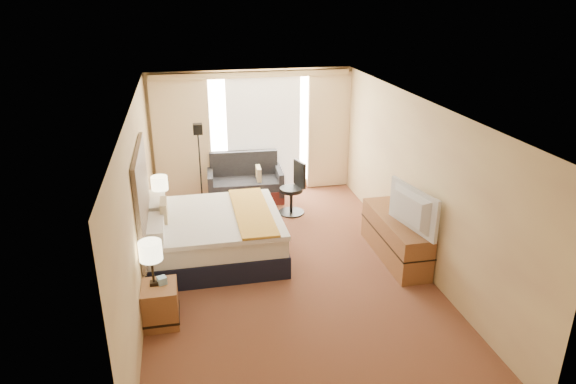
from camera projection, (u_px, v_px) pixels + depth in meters
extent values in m
cube|color=#551A18|center=(285.00, 268.00, 8.10)|extent=(4.20, 7.00, 0.02)
cube|color=silver|center=(284.00, 105.00, 7.14)|extent=(4.20, 7.00, 0.02)
cube|color=beige|center=(252.00, 132.00, 10.81)|extent=(4.20, 0.02, 2.60)
cube|color=beige|center=(365.00, 337.00, 4.44)|extent=(4.20, 0.02, 2.60)
cube|color=beige|center=(139.00, 203.00, 7.22)|extent=(0.02, 7.00, 2.60)
cube|color=beige|center=(416.00, 182.00, 8.02)|extent=(0.02, 7.00, 2.60)
cube|color=black|center=(143.00, 199.00, 7.42)|extent=(0.06, 1.85, 1.50)
cube|color=#925835|center=(161.00, 304.00, 6.69)|extent=(0.45, 0.52, 0.55)
cube|color=#925835|center=(164.00, 224.00, 8.96)|extent=(0.45, 0.52, 0.55)
cube|color=#925835|center=(395.00, 238.00, 8.32)|extent=(0.50, 1.80, 0.70)
cube|color=white|center=(264.00, 131.00, 10.82)|extent=(2.30, 0.02, 2.30)
cube|color=beige|center=(182.00, 139.00, 10.43)|extent=(1.15, 0.09, 2.50)
cube|color=beige|center=(328.00, 131.00, 11.02)|extent=(0.90, 0.09, 2.50)
cube|color=white|center=(264.00, 134.00, 10.80)|extent=(1.55, 0.04, 2.50)
cube|color=beige|center=(251.00, 75.00, 10.21)|extent=(4.00, 0.16, 0.12)
cube|color=black|center=(215.00, 246.00, 8.41)|extent=(2.16, 1.95, 0.36)
cube|color=white|center=(213.00, 228.00, 8.29)|extent=(2.10, 1.90, 0.31)
cube|color=white|center=(218.00, 217.00, 8.23)|extent=(1.97, 1.97, 0.07)
cube|color=gold|center=(252.00, 211.00, 8.32)|extent=(0.56, 1.97, 0.04)
cube|color=white|center=(154.00, 228.00, 7.57)|extent=(0.29, 0.80, 0.18)
cube|color=white|center=(156.00, 204.00, 8.43)|extent=(0.29, 0.80, 0.18)
cube|color=beige|center=(164.00, 212.00, 8.01)|extent=(0.10, 0.43, 0.37)
cube|color=#531A17|center=(246.00, 193.00, 10.70)|extent=(1.57, 0.90, 0.27)
cube|color=#2B2B30|center=(246.00, 184.00, 10.57)|extent=(1.45, 0.73, 0.17)
cube|color=#2B2B30|center=(244.00, 165.00, 10.81)|extent=(1.43, 0.23, 0.60)
cube|color=#2B2B30|center=(211.00, 184.00, 10.51)|extent=(0.15, 0.82, 0.49)
cube|color=#2B2B30|center=(279.00, 180.00, 10.71)|extent=(0.15, 0.82, 0.49)
cube|color=beige|center=(259.00, 175.00, 10.54)|extent=(0.11, 0.39, 0.35)
cube|color=black|center=(203.00, 215.00, 9.97)|extent=(0.23, 0.23, 0.03)
cylinder|color=black|center=(201.00, 175.00, 9.67)|extent=(0.03, 0.03, 1.63)
cube|color=black|center=(198.00, 129.00, 9.34)|extent=(0.17, 0.17, 0.19)
cylinder|color=black|center=(291.00, 212.00, 10.09)|extent=(0.51, 0.51, 0.03)
cylinder|color=black|center=(291.00, 201.00, 10.00)|extent=(0.06, 0.06, 0.45)
cylinder|color=black|center=(291.00, 190.00, 9.91)|extent=(0.44, 0.44, 0.07)
cube|color=black|center=(300.00, 174.00, 9.88)|extent=(0.16, 0.40, 0.51)
cube|color=black|center=(154.00, 283.00, 6.62)|extent=(0.10, 0.10, 0.04)
cylinder|color=black|center=(152.00, 269.00, 6.54)|extent=(0.03, 0.03, 0.37)
cylinder|color=#FFF4BF|center=(150.00, 251.00, 6.44)|extent=(0.29, 0.29, 0.25)
cube|color=black|center=(162.00, 208.00, 8.91)|extent=(0.10, 0.10, 0.04)
cylinder|color=black|center=(161.00, 197.00, 8.84)|extent=(0.03, 0.03, 0.35)
cylinder|color=#FFF4BF|center=(159.00, 183.00, 8.74)|extent=(0.28, 0.28, 0.24)
cube|color=#8BB7D8|center=(162.00, 280.00, 6.62)|extent=(0.14, 0.14, 0.10)
cube|color=black|center=(162.00, 205.00, 8.98)|extent=(0.21, 0.18, 0.07)
imported|color=black|center=(407.00, 210.00, 7.68)|extent=(0.37, 1.16, 0.66)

